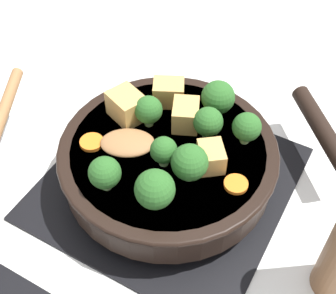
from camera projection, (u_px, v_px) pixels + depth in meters
name	position (u px, v px, depth m)	size (l,w,h in m)	color
ground_plane	(168.00, 183.00, 0.64)	(2.40, 2.40, 0.00)	silver
front_burner_grate	(168.00, 178.00, 0.63)	(0.31, 0.31, 0.03)	black
skillet_pan	(170.00, 157.00, 0.60)	(0.36, 0.34, 0.05)	black
wooden_spoon	(47.00, 142.00, 0.58)	(0.26, 0.24, 0.02)	olive
tofu_cube_center_large	(209.00, 160.00, 0.55)	(0.04, 0.03, 0.03)	tan
tofu_cube_near_handle	(127.00, 106.00, 0.61)	(0.05, 0.04, 0.04)	tan
tofu_cube_east_chunk	(183.00, 114.00, 0.60)	(0.04, 0.03, 0.03)	tan
tofu_cube_west_chunk	(169.00, 93.00, 0.63)	(0.04, 0.03, 0.03)	tan
broccoli_floret_near_spoon	(148.00, 110.00, 0.59)	(0.04, 0.04, 0.04)	#709956
broccoli_floret_center_top	(218.00, 98.00, 0.60)	(0.04, 0.04, 0.05)	#709956
broccoli_floret_east_rim	(164.00, 151.00, 0.55)	(0.03, 0.03, 0.04)	#709956
broccoli_floret_west_rim	(208.00, 122.00, 0.58)	(0.04, 0.04, 0.04)	#709956
broccoli_floret_north_edge	(105.00, 173.00, 0.52)	(0.04, 0.04, 0.05)	#709956
broccoli_floret_south_cluster	(155.00, 189.00, 0.51)	(0.05, 0.05, 0.05)	#709956
broccoli_floret_mid_floret	(190.00, 163.00, 0.53)	(0.04, 0.04, 0.05)	#709956
broccoli_floret_small_inner	(247.00, 127.00, 0.57)	(0.04, 0.04, 0.04)	#709956
carrot_slice_orange_thin	(236.00, 184.00, 0.54)	(0.03, 0.03, 0.01)	orange
carrot_slice_near_center	(92.00, 142.00, 0.59)	(0.03, 0.03, 0.01)	orange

